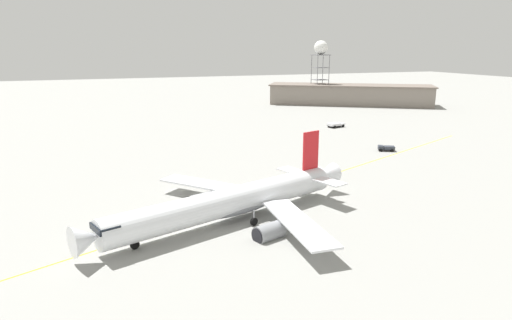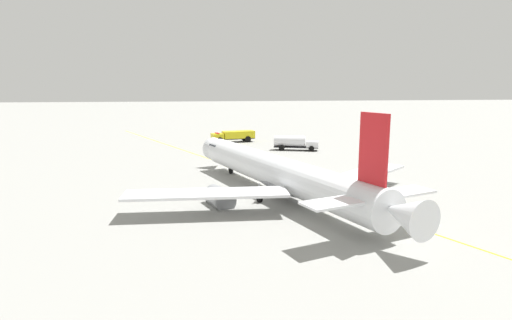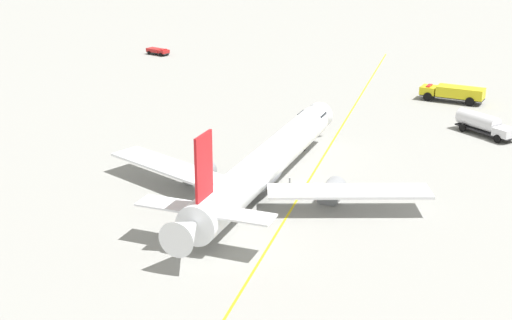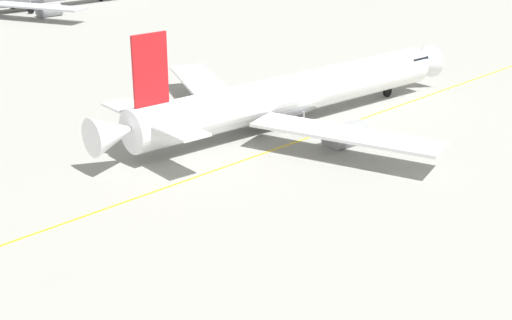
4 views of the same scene
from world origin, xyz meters
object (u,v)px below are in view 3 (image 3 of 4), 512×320
at_px(fuel_tanker_truck, 483,124).
at_px(fire_tender_truck, 453,92).
at_px(airliner_main, 265,166).
at_px(ops_pickup_truck, 158,51).

bearing_deg(fuel_tanker_truck, fire_tender_truck, 145.60).
height_order(airliner_main, fire_tender_truck, airliner_main).
distance_m(airliner_main, ops_pickup_truck, 79.40).
relative_size(airliner_main, ops_pickup_truck, 7.84).
xyz_separation_m(ops_pickup_truck, fire_tender_truck, (-64.72, -3.32, 0.73)).
bearing_deg(fire_tender_truck, ops_pickup_truck, -8.80).
bearing_deg(ops_pickup_truck, fuel_tanker_truck, -10.44).
distance_m(fuel_tanker_truck, fire_tender_truck, 17.58).
bearing_deg(fire_tender_truck, airliner_main, 79.26).
bearing_deg(airliner_main, ops_pickup_truck, 36.89).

